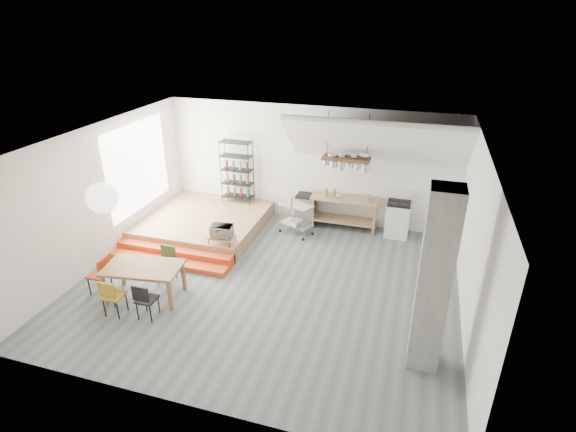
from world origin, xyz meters
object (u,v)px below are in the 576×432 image
(mini_fridge, at_px, (305,209))
(rolling_cart, at_px, (296,215))
(stove, at_px, (397,218))
(dining_table, at_px, (143,270))

(mini_fridge, bearing_deg, rolling_cart, -94.12)
(stove, relative_size, dining_table, 0.71)
(dining_table, height_order, mini_fridge, mini_fridge)
(rolling_cart, relative_size, mini_fridge, 1.15)
(dining_table, distance_m, mini_fridge, 4.95)
(rolling_cart, height_order, mini_fridge, rolling_cart)
(dining_table, bearing_deg, stove, 34.51)
(rolling_cart, bearing_deg, stove, 38.40)
(stove, bearing_deg, dining_table, -137.44)
(stove, relative_size, rolling_cart, 1.23)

